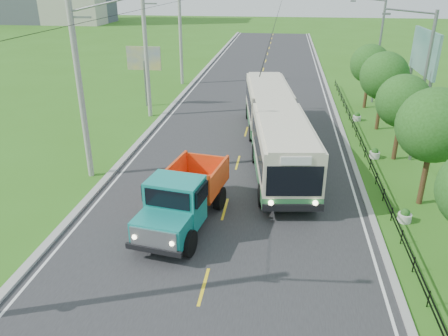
% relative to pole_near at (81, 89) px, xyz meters
% --- Properties ---
extents(ground, '(240.00, 240.00, 0.00)m').
position_rel_pole_near_xyz_m(ground, '(8.26, -9.00, -5.09)').
color(ground, '#316918').
rests_on(ground, ground).
extents(road, '(14.00, 120.00, 0.02)m').
position_rel_pole_near_xyz_m(road, '(8.26, 11.00, -5.08)').
color(road, '#28282B').
rests_on(road, ground).
extents(curb_left, '(0.40, 120.00, 0.15)m').
position_rel_pole_near_xyz_m(curb_left, '(1.06, 11.00, -5.02)').
color(curb_left, '#9E9E99').
rests_on(curb_left, ground).
extents(curb_right, '(0.30, 120.00, 0.10)m').
position_rel_pole_near_xyz_m(curb_right, '(15.41, 11.00, -5.04)').
color(curb_right, '#9E9E99').
rests_on(curb_right, ground).
extents(edge_line_left, '(0.12, 120.00, 0.00)m').
position_rel_pole_near_xyz_m(edge_line_left, '(1.61, 11.00, -5.07)').
color(edge_line_left, silver).
rests_on(edge_line_left, road).
extents(edge_line_right, '(0.12, 120.00, 0.00)m').
position_rel_pole_near_xyz_m(edge_line_right, '(14.91, 11.00, -5.07)').
color(edge_line_right, silver).
rests_on(edge_line_right, road).
extents(centre_dash, '(0.12, 2.20, 0.00)m').
position_rel_pole_near_xyz_m(centre_dash, '(8.26, -9.00, -5.07)').
color(centre_dash, yellow).
rests_on(centre_dash, road).
extents(railing_right, '(0.04, 40.00, 0.60)m').
position_rel_pole_near_xyz_m(railing_right, '(16.26, 5.00, -4.79)').
color(railing_right, black).
rests_on(railing_right, ground).
extents(pole_near, '(3.51, 0.32, 10.00)m').
position_rel_pole_near_xyz_m(pole_near, '(0.00, 0.00, 0.00)').
color(pole_near, gray).
rests_on(pole_near, ground).
extents(pole_mid, '(3.51, 0.32, 10.00)m').
position_rel_pole_near_xyz_m(pole_mid, '(0.00, 12.00, 0.00)').
color(pole_mid, gray).
rests_on(pole_mid, ground).
extents(pole_far, '(3.51, 0.32, 10.00)m').
position_rel_pole_near_xyz_m(pole_far, '(0.00, 24.00, 0.00)').
color(pole_far, gray).
rests_on(pole_far, ground).
extents(tree_third, '(3.60, 3.62, 6.00)m').
position_rel_pole_near_xyz_m(tree_third, '(18.12, -0.86, -1.11)').
color(tree_third, '#382314').
rests_on(tree_third, ground).
extents(tree_fourth, '(3.24, 3.31, 5.40)m').
position_rel_pole_near_xyz_m(tree_fourth, '(18.12, 5.14, -1.51)').
color(tree_fourth, '#382314').
rests_on(tree_fourth, ground).
extents(tree_fifth, '(3.48, 3.52, 5.80)m').
position_rel_pole_near_xyz_m(tree_fifth, '(18.12, 11.14, -1.24)').
color(tree_fifth, '#382314').
rests_on(tree_fifth, ground).
extents(tree_back, '(3.30, 3.36, 5.50)m').
position_rel_pole_near_xyz_m(tree_back, '(18.12, 17.14, -1.44)').
color(tree_back, '#382314').
rests_on(tree_back, ground).
extents(streetlight_mid, '(3.02, 0.20, 9.07)m').
position_rel_pole_near_xyz_m(streetlight_mid, '(18.90, 5.00, -0.19)').
color(streetlight_mid, slate).
rests_on(streetlight_mid, ground).
extents(streetlight_far, '(3.02, 0.20, 9.07)m').
position_rel_pole_near_xyz_m(streetlight_far, '(18.90, 19.00, -0.19)').
color(streetlight_far, slate).
rests_on(streetlight_far, ground).
extents(planter_near, '(0.64, 0.64, 0.67)m').
position_rel_pole_near_xyz_m(planter_near, '(16.86, -3.00, -4.81)').
color(planter_near, silver).
rests_on(planter_near, ground).
extents(planter_mid, '(0.64, 0.64, 0.67)m').
position_rel_pole_near_xyz_m(planter_mid, '(16.86, 5.00, -4.81)').
color(planter_mid, silver).
rests_on(planter_mid, ground).
extents(planter_far, '(0.64, 0.64, 0.67)m').
position_rel_pole_near_xyz_m(planter_far, '(16.86, 13.00, -4.81)').
color(planter_far, silver).
rests_on(planter_far, ground).
extents(billboard_left, '(3.00, 0.20, 5.20)m').
position_rel_pole_near_xyz_m(billboard_left, '(-1.24, 15.00, -1.23)').
color(billboard_left, slate).
rests_on(billboard_left, ground).
extents(billboard_right, '(0.24, 6.00, 7.30)m').
position_rel_pole_near_xyz_m(billboard_right, '(20.56, 11.00, 0.25)').
color(billboard_right, slate).
rests_on(billboard_right, ground).
extents(bus, '(5.17, 18.04, 3.44)m').
position_rel_pole_near_xyz_m(bus, '(10.40, 5.01, -3.03)').
color(bus, '#2C6E3B').
rests_on(bus, ground).
extents(dump_truck, '(3.45, 6.80, 2.73)m').
position_rel_pole_near_xyz_m(dump_truck, '(6.57, -4.69, -3.55)').
color(dump_truck, teal).
rests_on(dump_truck, ground).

